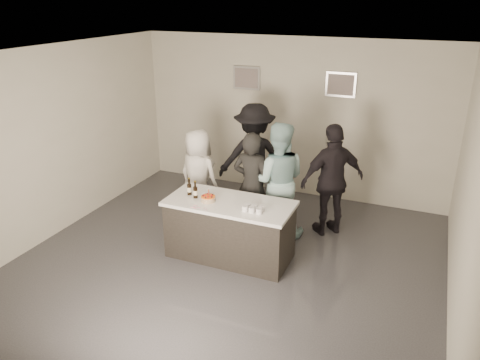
% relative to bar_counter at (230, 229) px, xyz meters
% --- Properties ---
extents(floor, '(6.00, 6.00, 0.00)m').
position_rel_bar_counter_xyz_m(floor, '(0.05, -0.24, -0.45)').
color(floor, '#3D3D42').
rests_on(floor, ground).
extents(ceiling, '(6.00, 6.00, 0.00)m').
position_rel_bar_counter_xyz_m(ceiling, '(0.05, -0.24, 2.55)').
color(ceiling, white).
extents(wall_back, '(6.00, 0.04, 3.00)m').
position_rel_bar_counter_xyz_m(wall_back, '(0.05, 2.76, 1.05)').
color(wall_back, beige).
rests_on(wall_back, ground).
extents(wall_front, '(6.00, 0.04, 3.00)m').
position_rel_bar_counter_xyz_m(wall_front, '(0.05, -3.24, 1.05)').
color(wall_front, beige).
rests_on(wall_front, ground).
extents(wall_left, '(0.04, 6.00, 3.00)m').
position_rel_bar_counter_xyz_m(wall_left, '(-2.95, -0.24, 1.05)').
color(wall_left, beige).
rests_on(wall_left, ground).
extents(wall_right, '(0.04, 6.00, 3.00)m').
position_rel_bar_counter_xyz_m(wall_right, '(3.05, -0.24, 1.05)').
color(wall_right, beige).
rests_on(wall_right, ground).
extents(picture_left, '(0.54, 0.04, 0.44)m').
position_rel_bar_counter_xyz_m(picture_left, '(-0.85, 2.73, 1.75)').
color(picture_left, '#B2B2B7').
rests_on(picture_left, wall_back).
extents(picture_right, '(0.54, 0.04, 0.44)m').
position_rel_bar_counter_xyz_m(picture_right, '(0.95, 2.73, 1.75)').
color(picture_right, '#B2B2B7').
rests_on(picture_right, wall_back).
extents(bar_counter, '(1.86, 0.86, 0.90)m').
position_rel_bar_counter_xyz_m(bar_counter, '(0.00, 0.00, 0.00)').
color(bar_counter, white).
rests_on(bar_counter, ground).
extents(cake, '(0.21, 0.21, 0.07)m').
position_rel_bar_counter_xyz_m(cake, '(-0.29, -0.10, 0.49)').
color(cake, orange).
rests_on(cake, bar_counter).
extents(beer_bottle_a, '(0.07, 0.07, 0.26)m').
position_rel_bar_counter_xyz_m(beer_bottle_a, '(-0.66, 0.00, 0.58)').
color(beer_bottle_a, black).
rests_on(beer_bottle_a, bar_counter).
extents(beer_bottle_b, '(0.07, 0.07, 0.26)m').
position_rel_bar_counter_xyz_m(beer_bottle_b, '(-0.52, -0.07, 0.58)').
color(beer_bottle_b, black).
rests_on(beer_bottle_b, bar_counter).
extents(tumbler_cluster, '(0.30, 0.19, 0.08)m').
position_rel_bar_counter_xyz_m(tumbler_cluster, '(0.43, -0.15, 0.49)').
color(tumbler_cluster, '#C66412').
rests_on(tumbler_cluster, bar_counter).
extents(candles, '(0.24, 0.08, 0.01)m').
position_rel_bar_counter_xyz_m(candles, '(-0.30, -0.35, 0.45)').
color(candles, pink).
rests_on(candles, bar_counter).
extents(person_main_black, '(0.66, 0.46, 1.75)m').
position_rel_bar_counter_xyz_m(person_main_black, '(0.05, 0.75, 0.42)').
color(person_main_black, black).
rests_on(person_main_black, ground).
extents(person_main_blue, '(1.08, 0.94, 1.89)m').
position_rel_bar_counter_xyz_m(person_main_blue, '(0.40, 0.97, 0.49)').
color(person_main_blue, '#9DCACE').
rests_on(person_main_blue, ground).
extents(person_guest_left, '(0.89, 0.68, 1.62)m').
position_rel_bar_counter_xyz_m(person_guest_left, '(-1.00, 0.95, 0.36)').
color(person_guest_left, white).
rests_on(person_guest_left, ground).
extents(person_guest_right, '(1.12, 1.05, 1.85)m').
position_rel_bar_counter_xyz_m(person_guest_right, '(1.20, 1.34, 0.48)').
color(person_guest_right, black).
rests_on(person_guest_right, ground).
extents(person_guest_back, '(1.45, 1.19, 1.95)m').
position_rel_bar_counter_xyz_m(person_guest_back, '(-0.30, 1.75, 0.53)').
color(person_guest_back, black).
rests_on(person_guest_back, ground).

